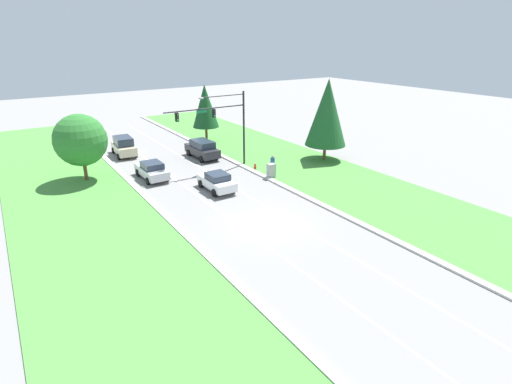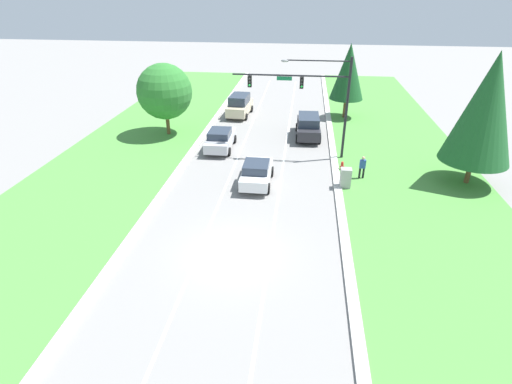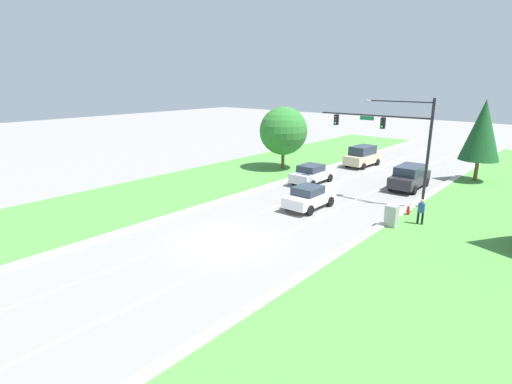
# 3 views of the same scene
# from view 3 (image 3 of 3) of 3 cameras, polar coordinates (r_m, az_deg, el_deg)

# --- Properties ---
(ground_plane) EXTENTS (160.00, 160.00, 0.00)m
(ground_plane) POSITION_cam_3_polar(r_m,az_deg,el_deg) (22.65, -4.20, -7.03)
(ground_plane) COLOR gray
(curb_strip_right) EXTENTS (0.50, 90.00, 0.15)m
(curb_strip_right) POSITION_cam_3_polar(r_m,az_deg,el_deg) (19.40, 7.99, -10.99)
(curb_strip_right) COLOR beige
(curb_strip_right) RESTS_ON ground_plane
(curb_strip_left) EXTENTS (0.50, 90.00, 0.15)m
(curb_strip_left) POSITION_cam_3_polar(r_m,az_deg,el_deg) (26.66, -12.90, -3.65)
(curb_strip_left) COLOR beige
(curb_strip_left) RESTS_ON ground_plane
(grass_verge_right) EXTENTS (10.00, 90.00, 0.08)m
(grass_verge_right) POSITION_cam_3_polar(r_m,az_deg,el_deg) (17.57, 23.06, -15.39)
(grass_verge_right) COLOR #4C8E3D
(grass_verge_right) RESTS_ON ground_plane
(grass_verge_left) EXTENTS (10.00, 90.00, 0.08)m
(grass_verge_left) POSITION_cam_3_polar(r_m,az_deg,el_deg) (30.88, -18.76, -1.49)
(grass_verge_left) COLOR #4C8E3D
(grass_verge_left) RESTS_ON ground_plane
(lane_stripe_inner_left) EXTENTS (0.14, 81.00, 0.01)m
(lane_stripe_inner_left) POSITION_cam_3_polar(r_m,az_deg,el_deg) (23.86, -7.30, -5.89)
(lane_stripe_inner_left) COLOR white
(lane_stripe_inner_left) RESTS_ON ground_plane
(lane_stripe_inner_right) EXTENTS (0.14, 81.00, 0.01)m
(lane_stripe_inner_right) POSITION_cam_3_polar(r_m,az_deg,el_deg) (21.52, -0.75, -8.25)
(lane_stripe_inner_right) COLOR white
(lane_stripe_inner_right) RESTS_ON ground_plane
(traffic_signal_mast) EXTENTS (8.55, 0.41, 7.59)m
(traffic_signal_mast) POSITION_cam_3_polar(r_m,az_deg,el_deg) (30.36, 19.10, 8.02)
(traffic_signal_mast) COLOR black
(traffic_signal_mast) RESTS_ON ground_plane
(champagne_suv) EXTENTS (2.33, 4.85, 2.14)m
(champagne_suv) POSITION_cam_3_polar(r_m,az_deg,el_deg) (43.15, 14.99, 4.99)
(champagne_suv) COLOR beige
(champagne_suv) RESTS_ON ground_plane
(white_sedan) EXTENTS (2.04, 4.26, 1.63)m
(white_sedan) POSITION_cam_3_polar(r_m,az_deg,el_deg) (28.19, 7.62, -0.70)
(white_sedan) COLOR white
(white_sedan) RESTS_ON ground_plane
(charcoal_suv) EXTENTS (2.26, 5.05, 1.98)m
(charcoal_suv) POSITION_cam_3_polar(r_m,az_deg,el_deg) (35.33, 21.08, 2.07)
(charcoal_suv) COLOR #28282D
(charcoal_suv) RESTS_ON ground_plane
(silver_sedan) EXTENTS (2.11, 4.69, 1.67)m
(silver_sedan) POSITION_cam_3_polar(r_m,az_deg,el_deg) (35.09, 8.02, 2.60)
(silver_sedan) COLOR silver
(silver_sedan) RESTS_ON ground_plane
(utility_cabinet) EXTENTS (0.70, 0.60, 1.40)m
(utility_cabinet) POSITION_cam_3_polar(r_m,az_deg,el_deg) (25.77, 18.78, -3.33)
(utility_cabinet) COLOR #9E9E99
(utility_cabinet) RESTS_ON ground_plane
(pedestrian) EXTENTS (0.41, 0.27, 1.69)m
(pedestrian) POSITION_cam_3_polar(r_m,az_deg,el_deg) (26.69, 22.50, -2.51)
(pedestrian) COLOR black
(pedestrian) RESTS_ON ground_plane
(fire_hydrant) EXTENTS (0.34, 0.20, 0.70)m
(fire_hydrant) POSITION_cam_3_polar(r_m,az_deg,el_deg) (28.42, 20.91, -2.53)
(fire_hydrant) COLOR red
(fire_hydrant) RESTS_ON ground_plane
(oak_near_left_tree) EXTENTS (4.73, 4.73, 6.23)m
(oak_near_left_tree) POSITION_cam_3_polar(r_m,az_deg,el_deg) (39.91, 3.94, 8.70)
(oak_near_left_tree) COLOR brown
(oak_near_left_tree) RESTS_ON ground_plane
(conifer_far_right_tree) EXTENTS (3.27, 3.27, 7.20)m
(conifer_far_right_tree) POSITION_cam_3_polar(r_m,az_deg,el_deg) (39.77, 29.62, 7.69)
(conifer_far_right_tree) COLOR brown
(conifer_far_right_tree) RESTS_ON ground_plane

